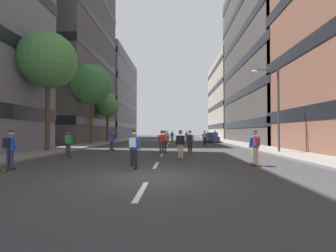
% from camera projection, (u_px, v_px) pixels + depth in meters
% --- Properties ---
extents(ground_plane, '(139.71, 139.71, 0.00)m').
position_uv_depth(ground_plane, '(168.00, 143.00, 31.76)').
color(ground_plane, '#333335').
extents(sidewalk_left, '(3.12, 64.04, 0.14)m').
position_uv_depth(sidewalk_left, '(108.00, 142.00, 34.97)').
color(sidewalk_left, gray).
rests_on(sidewalk_left, ground_plane).
extents(sidewalk_right, '(3.12, 64.04, 0.14)m').
position_uv_depth(sidewalk_right, '(231.00, 142.00, 34.36)').
color(sidewalk_right, gray).
rests_on(sidewalk_right, ground_plane).
extents(lane_markings, '(0.16, 52.20, 0.01)m').
position_uv_depth(lane_markings, '(168.00, 144.00, 31.47)').
color(lane_markings, silver).
rests_on(lane_markings, ground_plane).
extents(building_left_mid, '(16.23, 17.60, 35.51)m').
position_uv_depth(building_left_mid, '(51.00, 31.00, 36.55)').
color(building_left_mid, '#4C4744').
rests_on(building_left_mid, ground_plane).
extents(building_left_far, '(16.23, 23.37, 20.77)m').
position_uv_depth(building_left_far, '(98.00, 97.00, 58.56)').
color(building_left_far, slate).
rests_on(building_left_far, ground_plane).
extents(building_right_mid, '(16.23, 23.24, 27.70)m').
position_uv_depth(building_right_mid, '(292.00, 52.00, 35.23)').
color(building_right_mid, '#4C4744').
rests_on(building_right_mid, ground_plane).
extents(building_right_far, '(16.23, 23.00, 19.37)m').
position_uv_depth(building_right_far, '(247.00, 99.00, 57.31)').
color(building_right_far, '#B2A893').
rests_on(building_right_far, ground_plane).
extents(parked_car_near, '(1.82, 4.40, 1.52)m').
position_uv_depth(parked_car_near, '(211.00, 138.00, 35.46)').
color(parked_car_near, navy).
rests_on(parked_car_near, ground_plane).
extents(street_tree_near, '(4.54, 4.54, 9.59)m').
position_uv_depth(street_tree_near, '(48.00, 61.00, 18.46)').
color(street_tree_near, '#4C3823').
rests_on(street_tree_near, sidewalk_left).
extents(street_tree_mid, '(4.85, 4.85, 9.76)m').
position_uv_depth(street_tree_mid, '(91.00, 84.00, 27.97)').
color(street_tree_mid, '#4C3823').
rests_on(street_tree_mid, sidewalk_left).
extents(street_tree_far, '(3.41, 3.41, 7.07)m').
position_uv_depth(street_tree_far, '(107.00, 106.00, 34.56)').
color(street_tree_far, '#4C3823').
rests_on(street_tree_far, sidewalk_left).
extents(streetlamp_right, '(2.13, 0.30, 6.50)m').
position_uv_depth(streetlamp_right, '(274.00, 100.00, 17.80)').
color(streetlamp_right, '#3F3F44').
rests_on(streetlamp_right, sidewalk_right).
extents(skater_0, '(0.56, 0.92, 1.78)m').
position_uv_depth(skater_0, '(255.00, 145.00, 11.27)').
color(skater_0, brown).
rests_on(skater_0, ground_plane).
extents(skater_1, '(0.54, 0.91, 1.78)m').
position_uv_depth(skater_1, '(162.00, 141.00, 17.08)').
color(skater_1, brown).
rests_on(skater_1, ground_plane).
extents(skater_2, '(0.56, 0.92, 1.78)m').
position_uv_depth(skater_2, '(215.00, 138.00, 25.62)').
color(skater_2, brown).
rests_on(skater_2, ground_plane).
extents(skater_3, '(0.55, 0.92, 1.78)m').
position_uv_depth(skater_3, '(164.00, 140.00, 18.59)').
color(skater_3, brown).
rests_on(skater_3, ground_plane).
extents(skater_4, '(0.55, 0.92, 1.78)m').
position_uv_depth(skater_4, '(167.00, 136.00, 32.24)').
color(skater_4, brown).
rests_on(skater_4, ground_plane).
extents(skater_5, '(0.57, 0.92, 1.78)m').
position_uv_depth(skater_5, '(112.00, 139.00, 20.29)').
color(skater_5, brown).
rests_on(skater_5, ground_plane).
extents(skater_6, '(0.56, 0.92, 1.78)m').
position_uv_depth(skater_6, '(180.00, 143.00, 13.96)').
color(skater_6, brown).
rests_on(skater_6, ground_plane).
extents(skater_7, '(0.56, 0.92, 1.78)m').
position_uv_depth(skater_7, '(134.00, 147.00, 10.27)').
color(skater_7, brown).
rests_on(skater_7, ground_plane).
extents(skater_8, '(0.55, 0.92, 1.78)m').
position_uv_depth(skater_8, '(68.00, 142.00, 15.04)').
color(skater_8, brown).
rests_on(skater_8, ground_plane).
extents(skater_9, '(0.56, 0.92, 1.78)m').
position_uv_depth(skater_9, '(205.00, 137.00, 26.74)').
color(skater_9, brown).
rests_on(skater_9, ground_plane).
extents(skater_10, '(0.56, 0.92, 1.78)m').
position_uv_depth(skater_10, '(187.00, 136.00, 36.29)').
color(skater_10, brown).
rests_on(skater_10, ground_plane).
extents(skater_11, '(0.55, 0.92, 1.78)m').
position_uv_depth(skater_11, '(190.00, 140.00, 17.67)').
color(skater_11, brown).
rests_on(skater_11, ground_plane).
extents(skater_12, '(0.57, 0.92, 1.78)m').
position_uv_depth(skater_12, '(10.00, 147.00, 10.06)').
color(skater_12, brown).
rests_on(skater_12, ground_plane).
extents(skater_13, '(0.57, 0.92, 1.78)m').
position_uv_depth(skater_13, '(172.00, 136.00, 37.21)').
color(skater_13, brown).
rests_on(skater_13, ground_plane).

